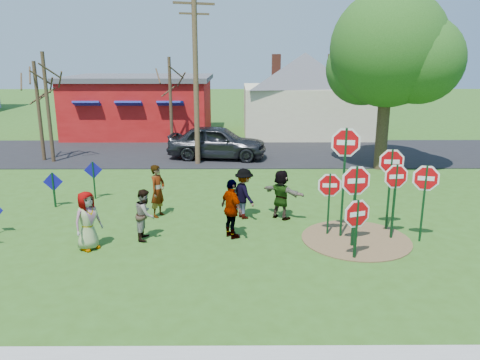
% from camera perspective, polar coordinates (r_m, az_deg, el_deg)
% --- Properties ---
extents(ground, '(120.00, 120.00, 0.00)m').
position_cam_1_polar(ground, '(14.90, -4.15, -5.83)').
color(ground, '#2F5317').
rests_on(ground, ground).
extents(road, '(120.00, 7.50, 0.04)m').
position_cam_1_polar(road, '(25.94, -2.52, 3.35)').
color(road, black).
rests_on(road, ground).
extents(dirt_patch, '(3.20, 3.20, 0.03)m').
position_cam_1_polar(dirt_patch, '(14.36, 13.94, -7.01)').
color(dirt_patch, brown).
rests_on(dirt_patch, ground).
extents(red_building, '(9.40, 7.69, 3.90)m').
position_cam_1_polar(red_building, '(32.70, -11.94, 8.94)').
color(red_building, '#990F0F').
rests_on(red_building, ground).
extents(cream_house, '(9.40, 9.40, 6.50)m').
position_cam_1_polar(cream_house, '(32.28, 7.83, 10.76)').
color(cream_house, beige).
rests_on(cream_house, ground).
extents(stop_sign_a, '(1.12, 0.19, 2.51)m').
position_cam_1_polar(stop_sign_a, '(13.31, 13.90, -0.98)').
color(stop_sign_a, '#0F381A').
rests_on(stop_sign_a, ground).
extents(stop_sign_b, '(1.14, 0.15, 3.45)m').
position_cam_1_polar(stop_sign_b, '(13.78, 12.69, 3.06)').
color(stop_sign_b, '#0F381A').
rests_on(stop_sign_b, ground).
extents(stop_sign_c, '(0.97, 0.16, 2.40)m').
position_cam_1_polar(stop_sign_c, '(14.22, 18.43, -0.51)').
color(stop_sign_c, '#0F381A').
rests_on(stop_sign_c, ground).
extents(stop_sign_d, '(1.03, 0.08, 2.70)m').
position_cam_1_polar(stop_sign_d, '(14.84, 17.92, 1.28)').
color(stop_sign_d, '#0F381A').
rests_on(stop_sign_d, ground).
extents(stop_sign_e, '(0.99, 0.37, 1.79)m').
position_cam_1_polar(stop_sign_e, '(12.69, 14.05, -4.45)').
color(stop_sign_e, '#0F381A').
rests_on(stop_sign_e, ground).
extents(stop_sign_f, '(0.99, 0.24, 2.42)m').
position_cam_1_polar(stop_sign_f, '(14.30, 21.66, -0.51)').
color(stop_sign_f, '#0F381A').
rests_on(stop_sign_f, ground).
extents(stop_sign_g, '(0.96, 0.07, 2.04)m').
position_cam_1_polar(stop_sign_g, '(14.13, 10.84, -1.26)').
color(stop_sign_g, '#0F381A').
rests_on(stop_sign_g, ground).
extents(blue_diamond_c, '(0.69, 0.07, 1.28)m').
position_cam_1_polar(blue_diamond_c, '(17.87, -21.79, -0.66)').
color(blue_diamond_c, '#0F381A').
rests_on(blue_diamond_c, ground).
extents(blue_diamond_d, '(0.66, 0.12, 1.45)m').
position_cam_1_polar(blue_diamond_d, '(18.37, -17.42, 0.52)').
color(blue_diamond_d, '#0F381A').
rests_on(blue_diamond_d, ground).
extents(person_a, '(0.93, 0.98, 1.68)m').
position_cam_1_polar(person_a, '(13.70, -18.10, -4.73)').
color(person_a, '#3A4A8F').
rests_on(person_a, ground).
extents(person_b, '(0.66, 0.77, 1.78)m').
position_cam_1_polar(person_b, '(15.86, -10.00, -1.32)').
color(person_b, '#257F69').
rests_on(person_b, ground).
extents(person_c, '(0.58, 0.74, 1.52)m').
position_cam_1_polar(person_c, '(14.06, -11.50, -4.11)').
color(person_c, '#953E36').
rests_on(person_c, ground).
extents(person_d, '(1.07, 1.26, 1.69)m').
position_cam_1_polar(person_d, '(15.48, 0.50, -1.67)').
color(person_d, '#37373D').
rests_on(person_d, ground).
extents(person_e, '(0.93, 1.13, 1.80)m').
position_cam_1_polar(person_e, '(13.79, -1.01, -3.56)').
color(person_e, '#553362').
rests_on(person_e, ground).
extents(person_f, '(1.51, 1.34, 1.66)m').
position_cam_1_polar(person_f, '(15.50, 5.05, -1.77)').
color(person_f, '#22522D').
rests_on(person_f, ground).
extents(suv, '(5.27, 2.66, 1.72)m').
position_cam_1_polar(suv, '(24.33, -2.81, 4.67)').
color(suv, '#313136').
rests_on(suv, road).
extents(utility_pole, '(1.87, 0.84, 8.08)m').
position_cam_1_polar(utility_pole, '(22.81, -5.41, 12.40)').
color(utility_pole, '#4C3823').
rests_on(utility_pole, ground).
extents(leafy_tree, '(5.75, 5.25, 8.18)m').
position_cam_1_polar(leafy_tree, '(22.81, 17.95, 14.30)').
color(leafy_tree, '#382819').
rests_on(leafy_tree, ground).
extents(bare_tree_west, '(1.80, 1.80, 5.43)m').
position_cam_1_polar(bare_tree_west, '(25.06, -22.54, 9.88)').
color(bare_tree_west, '#382819').
rests_on(bare_tree_west, ground).
extents(bare_tree_east, '(1.80, 1.80, 5.16)m').
position_cam_1_polar(bare_tree_east, '(27.07, -8.51, 10.79)').
color(bare_tree_east, '#382819').
rests_on(bare_tree_east, ground).
extents(bare_tree_mid, '(1.80, 1.80, 4.98)m').
position_cam_1_polar(bare_tree_mid, '(25.63, -23.46, 9.23)').
color(bare_tree_mid, '#382819').
rests_on(bare_tree_mid, ground).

